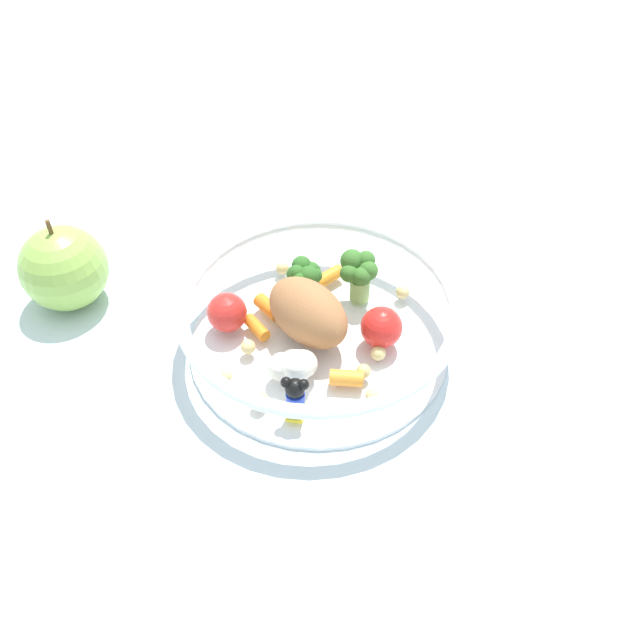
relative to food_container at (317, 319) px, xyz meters
name	(u,v)px	position (x,y,z in m)	size (l,w,h in m)	color
ground_plane	(317,339)	(0.00, 0.00, -0.03)	(2.40, 2.40, 0.00)	silver
food_container	(317,319)	(0.00, 0.00, 0.00)	(0.22, 0.22, 0.06)	white
loose_apple	(64,268)	(0.18, -0.13, 0.01)	(0.07, 0.07, 0.08)	#8CB74C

